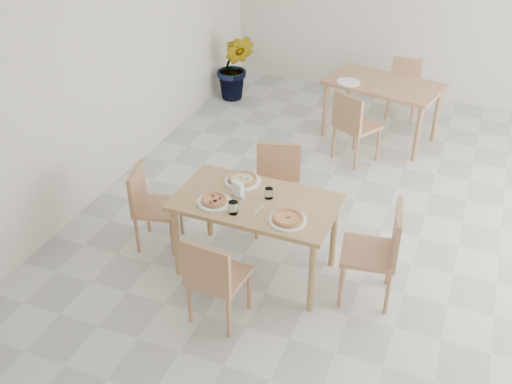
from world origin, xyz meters
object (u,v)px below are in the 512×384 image
at_px(tumbler_a, 233,208).
at_px(plate_empty, 348,82).
at_px(pizza_pepperoni, 214,200).
at_px(potted_plant, 235,67).
at_px(plate_pepperoni, 214,202).
at_px(second_table, 383,90).
at_px(napkin_holder, 238,190).
at_px(chair_north, 278,182).
at_px(chair_west, 149,202).
at_px(pizza_margherita, 288,218).
at_px(chair_east, 380,248).
at_px(pizza_mushroom, 243,179).
at_px(plate_margherita, 288,221).
at_px(chair_south, 214,276).
at_px(plate_mushroom, 243,181).
at_px(tumbler_b, 269,193).
at_px(main_table, 256,209).
at_px(chair_back_n, 404,84).
at_px(chair_back_s, 353,123).

height_order(tumbler_a, plate_empty, tumbler_a).
bearing_deg(pizza_pepperoni, potted_plant, 110.78).
height_order(plate_pepperoni, second_table, plate_pepperoni).
distance_m(napkin_holder, plate_empty, 2.87).
relative_size(chair_north, chair_west, 1.07).
distance_m(plate_pepperoni, pizza_margherita, 0.67).
bearing_deg(chair_west, chair_east, -102.95).
bearing_deg(plate_pepperoni, plate_empty, 82.63).
bearing_deg(pizza_mushroom, plate_margherita, -36.86).
relative_size(chair_south, tumbler_a, 7.80).
bearing_deg(plate_mushroom, pizza_pepperoni, -102.62).
xyz_separation_m(tumbler_b, plate_empty, (-0.01, 2.79, -0.04)).
xyz_separation_m(pizza_pepperoni, potted_plant, (-1.39, 3.67, -0.30)).
xyz_separation_m(main_table, plate_mushroom, (-0.22, 0.24, 0.10)).
distance_m(napkin_holder, potted_plant, 3.83).
height_order(chair_south, tumbler_b, tumbler_b).
distance_m(tumbler_b, plate_empty, 2.79).
relative_size(tumbler_a, potted_plant, 0.11).
xyz_separation_m(main_table, second_table, (0.49, 3.03, -0.00)).
distance_m(chair_north, potted_plant, 3.21).
distance_m(chair_south, plate_margherita, 0.74).
bearing_deg(chair_east, chair_west, -98.39).
xyz_separation_m(chair_north, tumbler_b, (0.15, -0.66, 0.30)).
relative_size(chair_west, pizza_margherita, 3.10).
bearing_deg(plate_empty, chair_north, -93.96).
relative_size(main_table, chair_west, 1.74).
height_order(pizza_pepperoni, tumbler_b, tumbler_b).
relative_size(chair_west, plate_empty, 2.84).
relative_size(chair_west, chair_back_n, 1.02).
relative_size(chair_west, tumbler_a, 7.50).
height_order(pizza_mushroom, plate_empty, pizza_mushroom).
height_order(plate_margherita, pizza_margherita, pizza_margherita).
xyz_separation_m(pizza_margherita, tumbler_a, (-0.46, -0.05, 0.02)).
bearing_deg(chair_back_s, pizza_pepperoni, 105.66).
distance_m(main_table, chair_back_s, 2.32).
bearing_deg(chair_back_n, plate_empty, -124.49).
bearing_deg(chair_north, pizza_mushroom, -123.74).
xyz_separation_m(pizza_mushroom, plate_empty, (0.30, 2.63, -0.02)).
bearing_deg(second_table, pizza_mushroom, -91.64).
bearing_deg(chair_west, plate_pepperoni, -116.91).
xyz_separation_m(chair_east, plate_margherita, (-0.73, -0.23, 0.24)).
xyz_separation_m(plate_pepperoni, chair_back_n, (0.95, 3.98, -0.30)).
bearing_deg(tumbler_a, tumbler_b, 59.24).
bearing_deg(napkin_holder, second_table, 98.11).
xyz_separation_m(pizza_pepperoni, plate_empty, (0.39, 3.04, -0.02)).
relative_size(chair_east, chair_back_s, 1.02).
height_order(chair_west, second_table, chair_west).
bearing_deg(main_table, tumbler_a, -112.14).
bearing_deg(pizza_mushroom, pizza_margherita, -36.86).
distance_m(chair_south, chair_back_s, 3.06).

